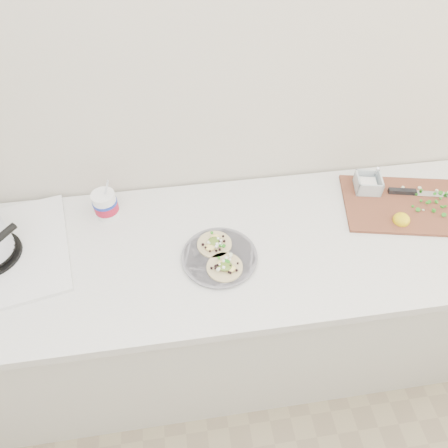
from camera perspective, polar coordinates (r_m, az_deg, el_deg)
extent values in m
cube|color=beige|center=(1.36, -7.48, 17.52)|extent=(3.50, 0.05, 2.60)
cube|color=silver|center=(1.78, -4.18, -12.63)|extent=(2.40, 0.62, 0.86)
cube|color=silver|center=(1.40, -5.10, -4.23)|extent=(2.44, 0.66, 0.04)
cylinder|color=slate|center=(1.35, -0.66, -4.77)|extent=(0.24, 0.24, 0.01)
cylinder|color=slate|center=(1.35, -0.66, -4.64)|extent=(0.26, 0.26, 0.00)
cylinder|color=white|center=(1.51, -16.57, 2.67)|extent=(0.08, 0.08, 0.10)
cylinder|color=#A8122E|center=(1.52, -16.53, 2.56)|extent=(0.09, 0.09, 0.04)
cylinder|color=#192D99|center=(1.50, -16.68, 3.05)|extent=(0.09, 0.09, 0.01)
cube|color=brown|center=(1.66, 24.06, 2.56)|extent=(0.49, 0.38, 0.01)
cube|color=white|center=(1.66, 19.82, 5.31)|extent=(0.06, 0.06, 0.03)
ellipsoid|color=yellow|center=(1.57, 24.09, 0.76)|extent=(0.06, 0.06, 0.05)
cube|color=silver|center=(1.74, 27.79, 3.79)|extent=(0.16, 0.06, 0.00)
cube|color=black|center=(1.69, 24.10, 4.28)|extent=(0.11, 0.04, 0.02)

